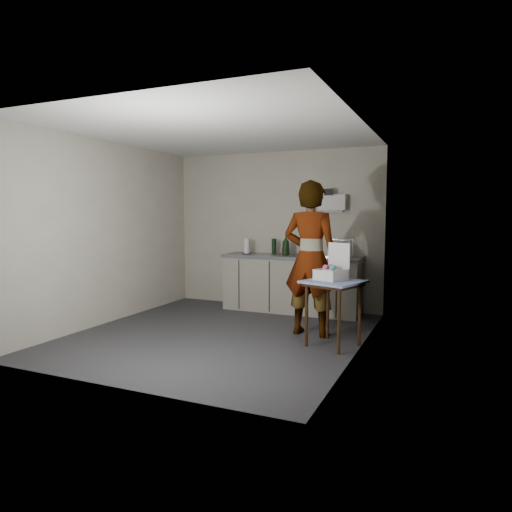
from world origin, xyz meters
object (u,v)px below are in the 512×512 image
at_px(standing_man, 311,259).
at_px(paper_towel, 247,247).
at_px(kitchen_counter, 292,285).
at_px(side_table, 333,289).
at_px(soda_can, 284,251).
at_px(soap_bottle, 286,245).
at_px(dark_bottle, 274,246).
at_px(dish_rack, 339,253).
at_px(bakery_box, 332,272).

relative_size(standing_man, paper_towel, 7.84).
relative_size(kitchen_counter, standing_man, 1.12).
distance_m(side_table, soda_can, 2.03).
relative_size(soap_bottle, paper_towel, 1.27).
bearing_deg(standing_man, kitchen_counter, -56.92).
height_order(side_table, soap_bottle, soap_bottle).
height_order(soap_bottle, soda_can, soap_bottle).
xyz_separation_m(soap_bottle, dark_bottle, (-0.24, 0.09, -0.03)).
bearing_deg(dark_bottle, standing_man, -52.05).
relative_size(kitchen_counter, side_table, 2.83).
bearing_deg(paper_towel, soda_can, 4.37).
relative_size(side_table, soap_bottle, 2.44).
bearing_deg(dark_bottle, soap_bottle, -20.99).
xyz_separation_m(dish_rack, bakery_box, (0.29, -1.62, -0.08)).
bearing_deg(bakery_box, standing_man, 159.99).
bearing_deg(kitchen_counter, soda_can, -168.58).
bearing_deg(side_table, dark_bottle, 148.92).
height_order(standing_man, paper_towel, standing_man).
xyz_separation_m(soda_can, paper_towel, (-0.63, -0.05, 0.06)).
distance_m(standing_man, soda_can, 1.46).
bearing_deg(soda_can, dark_bottle, 154.84).
bearing_deg(soap_bottle, soda_can, -170.35).
bearing_deg(bakery_box, dark_bottle, 152.46).
bearing_deg(standing_man, side_table, 139.62).
bearing_deg(bakery_box, kitchen_counter, 146.05).
bearing_deg(kitchen_counter, dark_bottle, 167.90).
distance_m(side_table, dark_bottle, 2.25).
relative_size(soap_bottle, bakery_box, 0.74).
bearing_deg(standing_man, bakery_box, 141.80).
bearing_deg(soda_can, kitchen_counter, 11.42).
xyz_separation_m(soda_can, dark_bottle, (-0.21, 0.10, 0.07)).
xyz_separation_m(soap_bottle, soda_can, (-0.03, -0.01, -0.10)).
height_order(dark_bottle, bakery_box, bakery_box).
relative_size(side_table, dish_rack, 2.05).
distance_m(standing_man, paper_towel, 1.85).
relative_size(kitchen_counter, soap_bottle, 6.92).
relative_size(kitchen_counter, soda_can, 18.32).
bearing_deg(kitchen_counter, dish_rack, 4.00).
bearing_deg(dish_rack, standing_man, -93.02).
distance_m(kitchen_counter, paper_towel, 0.97).
bearing_deg(bakery_box, soda_can, 149.62).
xyz_separation_m(paper_towel, dish_rack, (1.51, 0.13, -0.06)).
bearing_deg(dish_rack, paper_towel, -175.21).
distance_m(kitchen_counter, soda_can, 0.56).
distance_m(dish_rack, bakery_box, 1.64).
bearing_deg(side_table, soda_can, 146.15).
bearing_deg(standing_man, soap_bottle, -53.22).
height_order(kitchen_counter, bakery_box, bakery_box).
relative_size(dark_bottle, dish_rack, 0.67).
bearing_deg(side_table, bakery_box, 141.10).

